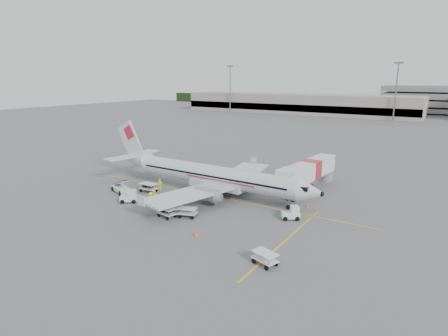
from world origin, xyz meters
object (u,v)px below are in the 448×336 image
at_px(jet_bridge, 310,176).
at_px(tug_aft, 129,196).
at_px(aircraft, 214,162).
at_px(tug_fore, 291,213).
at_px(belt_loader, 121,183).
at_px(tug_mid, 175,206).

relative_size(jet_bridge, tug_aft, 7.79).
height_order(aircraft, tug_aft, aircraft).
xyz_separation_m(jet_bridge, tug_fore, (2.16, -12.52, -1.45)).
bearing_deg(aircraft, belt_loader, -149.68).
bearing_deg(aircraft, tug_mid, -89.60).
bearing_deg(jet_bridge, tug_aft, -131.26).
bearing_deg(belt_loader, jet_bridge, 55.90).
bearing_deg(tug_aft, aircraft, 14.51).
relative_size(aircraft, belt_loader, 6.51).
bearing_deg(tug_aft, belt_loader, 112.94).
distance_m(tug_mid, tug_aft, 7.52).
height_order(tug_fore, tug_mid, tug_fore).
height_order(aircraft, tug_mid, aircraft).
bearing_deg(tug_aft, tug_fore, -19.82).
bearing_deg(tug_mid, tug_fore, 42.87).
distance_m(tug_fore, tug_aft, 21.59).
xyz_separation_m(aircraft, jet_bridge, (10.98, 9.24, -2.47)).
relative_size(jet_bridge, belt_loader, 3.27).
xyz_separation_m(aircraft, belt_loader, (-11.83, -6.54, -3.30)).
relative_size(jet_bridge, tug_mid, 8.75).
height_order(tug_fore, tug_aft, tug_aft).
distance_m(belt_loader, tug_fore, 25.18).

